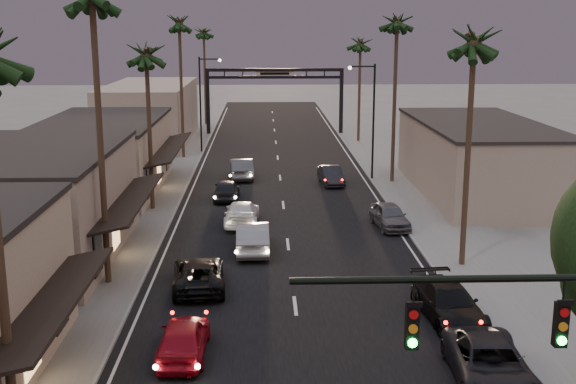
{
  "coord_description": "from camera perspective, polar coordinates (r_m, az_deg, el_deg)",
  "views": [
    {
      "loc": [
        -1.32,
        -10.15,
        11.75
      ],
      "look_at": [
        0.08,
        30.07,
        2.5
      ],
      "focal_mm": 45.0,
      "sensor_mm": 36.0,
      "label": 1
    }
  ],
  "objects": [
    {
      "name": "arch",
      "position": [
        80.4,
        -1.06,
        8.51
      ],
      "size": [
        15.2,
        0.4,
        7.27
      ],
      "color": "black",
      "rests_on": "ground"
    },
    {
      "name": "palm_lc",
      "position": [
        46.73,
        -11.17,
        11.14
      ],
      "size": [
        3.2,
        3.2,
        12.2
      ],
      "color": "#38281C",
      "rests_on": "ground"
    },
    {
      "name": "curbside_near",
      "position": [
        25.66,
        15.68,
        -12.98
      ],
      "size": [
        2.76,
        5.47,
        1.48
      ],
      "primitive_type": "imported",
      "rotation": [
        0.0,
        0.0,
        -0.06
      ],
      "color": "black",
      "rests_on": "ground"
    },
    {
      "name": "building_right",
      "position": [
        53.25,
        14.78,
        2.51
      ],
      "size": [
        8.0,
        18.0,
        5.0
      ],
      "primitive_type": "cube",
      "color": "gray",
      "rests_on": "ground"
    },
    {
      "name": "sidewalk_right",
      "position": [
        64.16,
        7.76,
        2.33
      ],
      "size": [
        5.0,
        92.0,
        0.12
      ],
      "primitive_type": "cube",
      "color": "slate",
      "rests_on": "ground"
    },
    {
      "name": "storefront_mid",
      "position": [
        39.04,
        -19.34,
        -1.13
      ],
      "size": [
        8.0,
        14.0,
        5.5
      ],
      "primitive_type": "cube",
      "color": "gray",
      "rests_on": "ground"
    },
    {
      "name": "oncoming_silver",
      "position": [
        38.56,
        -2.82,
        -3.56
      ],
      "size": [
        1.83,
        4.93,
        1.61
      ],
      "primitive_type": "imported",
      "rotation": [
        0.0,
        0.0,
        3.17
      ],
      "color": "gray",
      "rests_on": "ground"
    },
    {
      "name": "oncoming_white",
      "position": [
        43.9,
        -3.66,
        -1.65
      ],
      "size": [
        2.14,
        4.92,
        1.41
      ],
      "primitive_type": "imported",
      "rotation": [
        0.0,
        0.0,
        3.11
      ],
      "color": "white",
      "rests_on": "ground"
    },
    {
      "name": "curbside_black",
      "position": [
        30.49,
        12.57,
        -8.56
      ],
      "size": [
        2.6,
        5.27,
        1.47
      ],
      "primitive_type": "imported",
      "rotation": [
        0.0,
        0.0,
        0.11
      ],
      "color": "black",
      "rests_on": "ground"
    },
    {
      "name": "storefront_dist",
      "position": [
        76.55,
        -10.82,
        6.16
      ],
      "size": [
        8.0,
        20.0,
        6.0
      ],
      "primitive_type": "cube",
      "color": "gray",
      "rests_on": "ground"
    },
    {
      "name": "palm_ld",
      "position": [
        65.55,
        -8.6,
        13.39
      ],
      "size": [
        3.2,
        3.2,
        14.2
      ],
      "color": "#38281C",
      "rests_on": "ground"
    },
    {
      "name": "oncoming_red",
      "position": [
        26.97,
        -8.26,
        -11.34
      ],
      "size": [
        1.76,
        4.26,
        1.44
      ],
      "primitive_type": "imported",
      "rotation": [
        0.0,
        0.0,
        3.13
      ],
      "color": "#A10B1A",
      "rests_on": "ground"
    },
    {
      "name": "palm_rc",
      "position": [
        74.82,
        5.75,
        11.9
      ],
      "size": [
        3.2,
        3.2,
        12.2
      ],
      "color": "#38281C",
      "rests_on": "ground"
    },
    {
      "name": "road",
      "position": [
        56.4,
        -0.61,
        0.93
      ],
      "size": [
        14.0,
        120.0,
        0.02
      ],
      "primitive_type": "cube",
      "color": "black",
      "rests_on": "ground"
    },
    {
      "name": "curbside_far",
      "position": [
        54.97,
        3.42,
        1.31
      ],
      "size": [
        1.86,
        4.31,
        1.38
      ],
      "primitive_type": "imported",
      "rotation": [
        0.0,
        0.0,
        0.1
      ],
      "color": "black",
      "rests_on": "ground"
    },
    {
      "name": "oncoming_pickup",
      "position": [
        33.49,
        -7.08,
        -6.44
      ],
      "size": [
        2.7,
        5.13,
        1.38
      ],
      "primitive_type": "imported",
      "rotation": [
        0.0,
        0.0,
        3.23
      ],
      "color": "black",
      "rests_on": "ground"
    },
    {
      "name": "streetlight_left",
      "position": [
        68.68,
        -6.72,
        7.49
      ],
      "size": [
        2.13,
        0.3,
        9.0
      ],
      "color": "black",
      "rests_on": "ground"
    },
    {
      "name": "oncoming_dgrey",
      "position": [
        50.23,
        -4.88,
        0.21
      ],
      "size": [
        1.76,
        4.22,
        1.43
      ],
      "primitive_type": "imported",
      "rotation": [
        0.0,
        0.0,
        3.12
      ],
      "color": "black",
      "rests_on": "ground"
    },
    {
      "name": "palm_rb",
      "position": [
        55.05,
        8.63,
        13.5
      ],
      "size": [
        3.2,
        3.2,
        14.2
      ],
      "color": "#38281C",
      "rests_on": "ground"
    },
    {
      "name": "oncoming_grey_far",
      "position": [
        57.11,
        -3.7,
        1.86
      ],
      "size": [
        2.1,
        4.96,
        1.59
      ],
      "primitive_type": "imported",
      "rotation": [
        0.0,
        0.0,
        3.23
      ],
      "color": "#4C4D52",
      "rests_on": "ground"
    },
    {
      "name": "curbside_grey",
      "position": [
        43.48,
        8.04,
        -1.87
      ],
      "size": [
        2.21,
        4.44,
        1.45
      ],
      "primitive_type": "imported",
      "rotation": [
        0.0,
        0.0,
        0.12
      ],
      "color": "#525258",
      "rests_on": "ground"
    },
    {
      "name": "storefront_far",
      "position": [
        54.23,
        -14.42,
        2.72
      ],
      "size": [
        8.0,
        16.0,
        5.0
      ],
      "primitive_type": "cube",
      "color": "tan",
      "rests_on": "ground"
    },
    {
      "name": "sidewalk_left",
      "position": [
        63.76,
        -9.34,
        2.21
      ],
      "size": [
        5.0,
        92.0,
        0.12
      ],
      "primitive_type": "cube",
      "color": "slate",
      "rests_on": "ground"
    },
    {
      "name": "streetlight_right",
      "position": [
        56.13,
        6.5,
        6.29
      ],
      "size": [
        2.13,
        0.3,
        9.0
      ],
      "color": "black",
      "rests_on": "ground"
    },
    {
      "name": "palm_far",
      "position": [
        88.42,
        -6.69,
        12.66
      ],
      "size": [
        3.2,
        3.2,
        13.2
      ],
      "color": "#38281C",
      "rests_on": "ground"
    },
    {
      "name": "palm_ra",
      "position": [
        35.56,
        14.54,
        12.05
      ],
      "size": [
        3.2,
        3.2,
        13.2
      ],
      "color": "#38281C",
      "rests_on": "ground"
    },
    {
      "name": "ground",
      "position": [
        51.52,
        -0.47,
        -0.24
      ],
      "size": [
        200.0,
        200.0,
        0.0
      ],
      "primitive_type": "plane",
      "color": "slate",
      "rests_on": "ground"
    }
  ]
}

